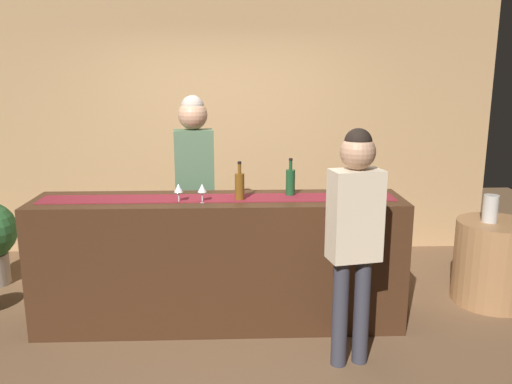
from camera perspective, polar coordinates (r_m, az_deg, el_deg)
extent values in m
plane|color=brown|center=(4.49, -3.86, -13.83)|extent=(10.00, 10.00, 0.00)
cube|color=tan|center=(5.94, -3.55, 7.37)|extent=(6.00, 0.12, 2.90)
cube|color=#3D2314|center=(4.28, -3.96, -7.55)|extent=(2.91, 0.60, 1.05)
cube|color=maroon|center=(4.13, -4.07, -0.67)|extent=(2.77, 0.28, 0.01)
cylinder|color=#194723|center=(4.21, 3.75, 1.01)|extent=(0.07, 0.07, 0.21)
cylinder|color=#194723|center=(4.18, 3.78, 2.92)|extent=(0.03, 0.03, 0.08)
cylinder|color=black|center=(4.17, 3.79, 3.55)|extent=(0.03, 0.03, 0.02)
cylinder|color=brown|center=(4.05, -1.79, 0.57)|extent=(0.07, 0.07, 0.21)
cylinder|color=brown|center=(4.02, -1.80, 2.55)|extent=(0.03, 0.03, 0.08)
cylinder|color=black|center=(4.01, -1.81, 3.20)|extent=(0.03, 0.03, 0.02)
cylinder|color=silver|center=(4.04, -8.36, -1.08)|extent=(0.06, 0.06, 0.00)
cylinder|color=silver|center=(4.03, -8.38, -0.54)|extent=(0.01, 0.01, 0.08)
cone|color=silver|center=(4.02, -8.41, 0.43)|extent=(0.07, 0.07, 0.06)
cylinder|color=silver|center=(4.02, -5.83, -1.08)|extent=(0.06, 0.06, 0.00)
cylinder|color=silver|center=(4.01, -5.84, -0.53)|extent=(0.01, 0.01, 0.08)
cone|color=silver|center=(4.00, -5.87, 0.44)|extent=(0.07, 0.07, 0.06)
cylinder|color=#26262B|center=(4.88, -5.54, -6.22)|extent=(0.11, 0.11, 0.85)
cylinder|color=#26262B|center=(4.87, -7.43, -6.29)|extent=(0.11, 0.11, 0.85)
cube|color=#4C6B4C|center=(4.68, -6.72, 2.61)|extent=(0.36, 0.24, 0.67)
sphere|color=tan|center=(4.62, -6.87, 8.29)|extent=(0.26, 0.26, 0.26)
sphere|color=#AD9E8E|center=(4.62, -6.90, 9.16)|extent=(0.20, 0.20, 0.20)
cylinder|color=#33333D|center=(3.77, 9.10, -12.85)|extent=(0.11, 0.11, 0.78)
cylinder|color=#33333D|center=(3.83, 11.37, -12.52)|extent=(0.11, 0.11, 0.78)
cube|color=beige|center=(3.56, 10.69, -2.50)|extent=(0.37, 0.26, 0.62)
sphere|color=tan|center=(3.47, 10.98, 4.27)|extent=(0.23, 0.23, 0.23)
sphere|color=black|center=(3.46, 11.02, 5.32)|extent=(0.18, 0.18, 0.18)
cylinder|color=#996B42|center=(5.16, 24.36, -6.94)|extent=(0.68, 0.68, 0.74)
cylinder|color=#B7B2A8|center=(5.00, 24.07, -1.65)|extent=(0.13, 0.13, 0.24)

